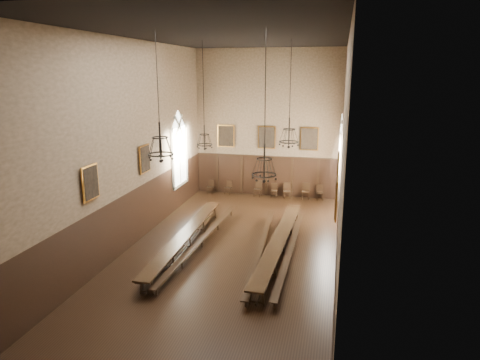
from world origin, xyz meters
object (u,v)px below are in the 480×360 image
(chair_6, at_px, (305,194))
(chandelier_front_right, at_px, (264,166))
(chair_1, at_px, (228,190))
(bench_right_outer, at_px, (290,251))
(chair_3, at_px, (258,192))
(table_right, at_px, (279,246))
(table_left, at_px, (186,241))
(chair_5, at_px, (287,194))
(chair_0, at_px, (211,189))
(bench_left_outer, at_px, (178,238))
(bench_right_inner, at_px, (261,249))
(bench_left_inner, at_px, (202,241))
(chandelier_back_right, at_px, (289,135))
(chandelier_back_left, at_px, (204,137))
(chandelier_front_left, at_px, (160,147))
(chair_7, at_px, (320,195))
(chair_4, at_px, (274,193))

(chair_6, xyz_separation_m, chandelier_front_right, (-0.63, -11.33, 4.18))
(chair_1, bearing_deg, bench_right_outer, -46.51)
(chair_1, distance_m, chair_3, 1.94)
(table_right, xyz_separation_m, chair_6, (0.43, 8.55, -0.06))
(table_left, relative_size, chair_5, 9.47)
(table_left, xyz_separation_m, chair_0, (-1.52, 8.72, -0.09))
(table_left, relative_size, chair_6, 9.12)
(bench_left_outer, relative_size, bench_right_outer, 1.01)
(chair_5, bearing_deg, table_right, -100.03)
(bench_right_inner, distance_m, chair_0, 9.90)
(bench_left_inner, height_order, chair_0, chair_0)
(chandelier_back_right, bearing_deg, chandelier_back_left, -179.28)
(bench_left_outer, height_order, chandelier_front_left, chandelier_front_left)
(bench_left_inner, relative_size, chair_6, 9.55)
(chair_3, bearing_deg, table_right, -64.49)
(chandelier_back_left, xyz_separation_m, chandelier_front_right, (3.78, -5.07, -0.12))
(chandelier_back_left, height_order, chandelier_front_left, same)
(chair_1, bearing_deg, chair_0, -160.77)
(bench_right_inner, bearing_deg, chair_0, 119.58)
(chair_6, relative_size, chandelier_back_right, 0.22)
(chair_3, distance_m, chandelier_back_left, 7.68)
(table_left, distance_m, bench_left_outer, 0.69)
(chair_7, distance_m, chandelier_front_right, 12.19)
(bench_left_inner, xyz_separation_m, chandelier_front_left, (-0.48, -2.94, 4.75))
(chandelier_front_right, bearing_deg, chair_3, 101.76)
(chair_1, xyz_separation_m, chandelier_back_right, (4.51, -6.22, 4.55))
(table_right, height_order, chandelier_front_right, chandelier_front_right)
(table_left, xyz_separation_m, bench_right_outer, (4.61, 0.15, -0.10))
(chair_5, relative_size, chair_7, 1.03)
(chair_1, xyz_separation_m, chair_4, (2.95, -0.02, -0.01))
(chair_4, distance_m, chandelier_back_right, 7.85)
(table_right, relative_size, chair_4, 10.92)
(table_left, height_order, chair_7, chair_7)
(chair_3, bearing_deg, chair_1, -173.46)
(bench_right_outer, xyz_separation_m, chair_5, (-1.21, 8.59, 0.03))
(chandelier_front_left, xyz_separation_m, chandelier_front_right, (3.73, 0.17, -0.54))
(bench_left_inner, bearing_deg, chair_3, 83.92)
(chair_0, bearing_deg, bench_right_inner, -56.51)
(chair_6, relative_size, chandelier_front_left, 0.23)
(chair_5, xyz_separation_m, chandelier_front_left, (-3.22, -11.41, 4.73))
(bench_left_outer, bearing_deg, chandelier_front_left, -76.73)
(bench_right_inner, xyz_separation_m, chair_4, (-0.79, 8.71, -0.01))
(chair_6, height_order, chandelier_front_left, chandelier_front_left)
(chair_3, height_order, chandelier_front_left, chandelier_front_left)
(table_right, height_order, chandelier_front_left, chandelier_front_left)
(bench_left_outer, xyz_separation_m, chair_7, (5.94, 8.43, 0.02))
(bench_right_outer, height_order, chair_4, chair_4)
(bench_right_outer, xyz_separation_m, chandelier_front_left, (-4.43, -2.82, 4.77))
(table_left, height_order, bench_left_outer, table_left)
(chair_5, bearing_deg, chair_3, 164.77)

